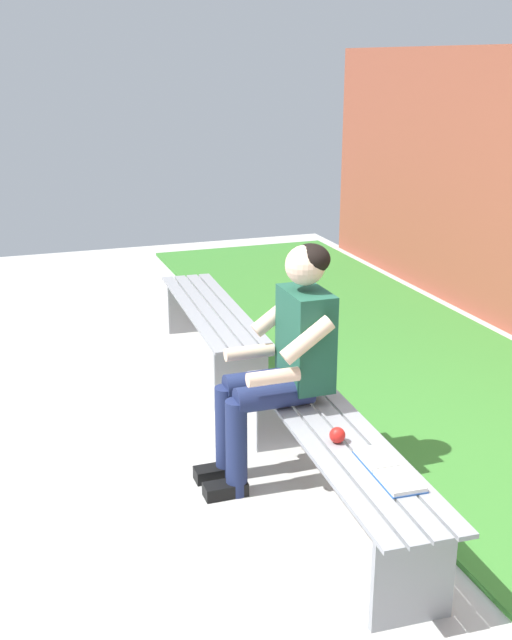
{
  "coord_description": "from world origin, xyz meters",
  "views": [
    {
      "loc": [
        -3.02,
        1.46,
        2.11
      ],
      "look_at": [
        0.74,
        0.15,
        0.79
      ],
      "focal_mm": 44.64,
      "sensor_mm": 36.0,
      "label": 1
    }
  ],
  "objects_px": {
    "person_seated": "(283,355)",
    "book_open": "(389,470)",
    "bench_near": "(339,456)",
    "apple": "(337,435)",
    "bench_far": "(212,321)"
  },
  "relations": [
    {
      "from": "person_seated",
      "to": "book_open",
      "type": "distance_m",
      "value": 0.89
    },
    {
      "from": "bench_near",
      "to": "book_open",
      "type": "bearing_deg",
      "value": -172.02
    },
    {
      "from": "apple",
      "to": "book_open",
      "type": "bearing_deg",
      "value": -164.07
    },
    {
      "from": "bench_far",
      "to": "book_open",
      "type": "xyz_separation_m",
      "value": [
        -2.5,
        -0.05,
        0.11
      ]
    },
    {
      "from": "bench_far",
      "to": "apple",
      "type": "relative_size",
      "value": 24.53
    },
    {
      "from": "bench_near",
      "to": "book_open",
      "type": "height_order",
      "value": "book_open"
    },
    {
      "from": "book_open",
      "to": "bench_far",
      "type": "bearing_deg",
      "value": 3.96
    },
    {
      "from": "bench_far",
      "to": "apple",
      "type": "xyz_separation_m",
      "value": [
        -2.18,
        0.04,
        0.14
      ]
    },
    {
      "from": "apple",
      "to": "bench_near",
      "type": "bearing_deg",
      "value": -33.31
    },
    {
      "from": "person_seated",
      "to": "bench_near",
      "type": "bearing_deg",
      "value": -168.03
    },
    {
      "from": "bench_far",
      "to": "apple",
      "type": "distance_m",
      "value": 2.19
    },
    {
      "from": "bench_near",
      "to": "person_seated",
      "type": "distance_m",
      "value": 0.59
    },
    {
      "from": "bench_near",
      "to": "apple",
      "type": "bearing_deg",
      "value": 146.69
    },
    {
      "from": "person_seated",
      "to": "apple",
      "type": "distance_m",
      "value": 0.57
    },
    {
      "from": "apple",
      "to": "bench_far",
      "type": "bearing_deg",
      "value": -1.0
    }
  ]
}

